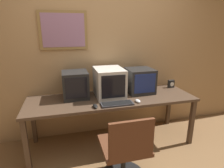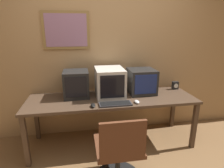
% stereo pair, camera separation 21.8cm
% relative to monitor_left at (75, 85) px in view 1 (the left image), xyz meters
% --- Properties ---
extents(wall_back, '(8.00, 0.08, 2.60)m').
position_rel_monitor_left_xyz_m(wall_back, '(0.47, 0.29, 0.41)').
color(wall_back, tan).
rests_on(wall_back, ground_plane).
extents(desk, '(2.30, 0.71, 0.71)m').
position_rel_monitor_left_xyz_m(desk, '(0.48, -0.15, -0.24)').
color(desk, '#4C3828').
rests_on(desk, ground_plane).
extents(monitor_left, '(0.34, 0.36, 0.36)m').
position_rel_monitor_left_xyz_m(monitor_left, '(0.00, 0.00, 0.00)').
color(monitor_left, black).
rests_on(monitor_left, desk).
extents(monitor_center, '(0.38, 0.47, 0.40)m').
position_rel_monitor_left_xyz_m(monitor_center, '(0.46, -0.06, 0.02)').
color(monitor_center, beige).
rests_on(monitor_center, desk).
extents(monitor_right, '(0.38, 0.38, 0.36)m').
position_rel_monitor_left_xyz_m(monitor_right, '(0.94, -0.02, -0.00)').
color(monitor_right, black).
rests_on(monitor_right, desk).
extents(keyboard_main, '(0.41, 0.15, 0.03)m').
position_rel_monitor_left_xyz_m(keyboard_main, '(0.48, -0.40, -0.17)').
color(keyboard_main, '#333338').
rests_on(keyboard_main, desk).
extents(mouse_near_keyboard, '(0.06, 0.10, 0.03)m').
position_rel_monitor_left_xyz_m(mouse_near_keyboard, '(0.76, -0.39, -0.16)').
color(mouse_near_keyboard, silver).
rests_on(mouse_near_keyboard, desk).
extents(mouse_far_corner, '(0.06, 0.12, 0.04)m').
position_rel_monitor_left_xyz_m(mouse_far_corner, '(0.20, -0.42, -0.16)').
color(mouse_far_corner, black).
rests_on(mouse_far_corner, desk).
extents(desk_clock, '(0.09, 0.06, 0.12)m').
position_rel_monitor_left_xyz_m(desk_clock, '(1.53, 0.06, -0.12)').
color(desk_clock, black).
rests_on(desk_clock, desk).
extents(office_chair, '(0.51, 0.51, 0.83)m').
position_rel_monitor_left_xyz_m(office_chair, '(0.43, -0.90, -0.54)').
color(office_chair, black).
rests_on(office_chair, ground_plane).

